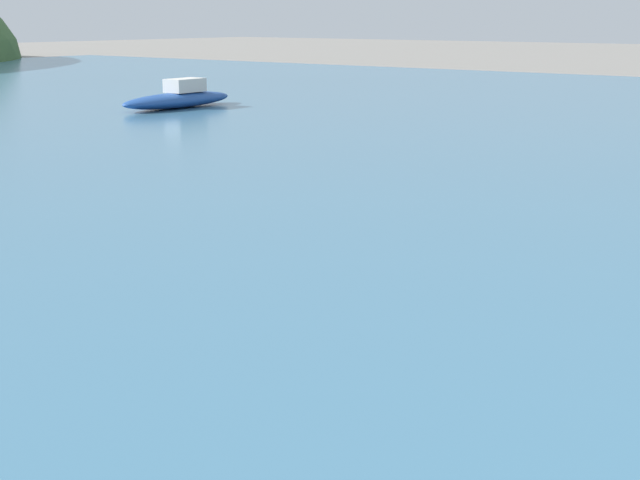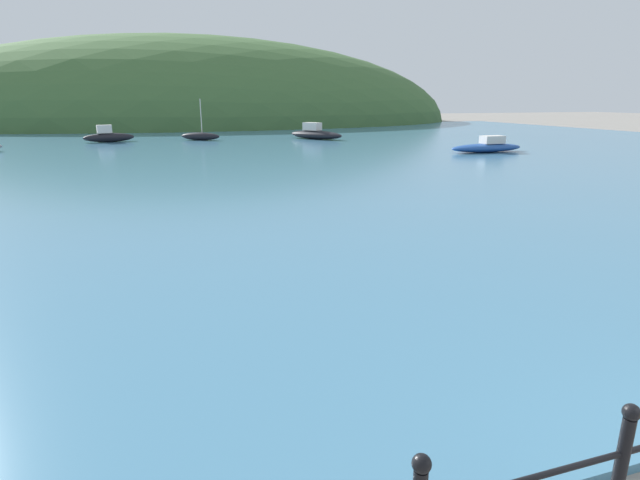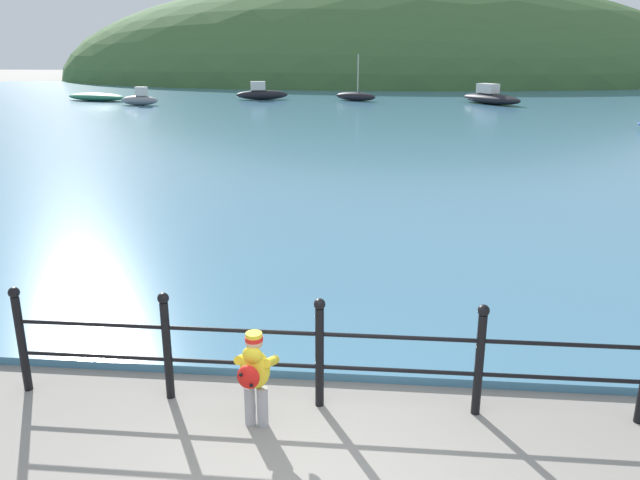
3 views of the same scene
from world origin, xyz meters
The scene contains 1 object.
boat_white_sailboat centered at (14.41, 25.09, 0.41)m, with size 4.82×1.48×0.96m.
Camera 1 is at (-6.93, 2.74, 3.11)m, focal length 50.00 mm.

